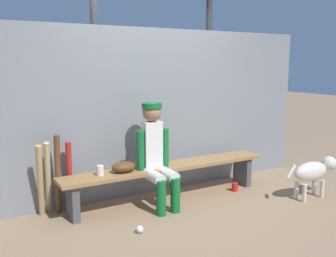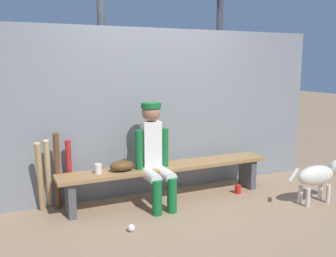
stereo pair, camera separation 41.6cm
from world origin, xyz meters
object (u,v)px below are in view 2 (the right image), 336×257
bat_aluminum_red (69,174)px  bat_wood_tan (40,177)px  bat_wood_natural (48,174)px  player_seated (155,152)px  bat_wood_dark (57,172)px  dog (319,175)px  dugout_bench (168,172)px  cup_on_bench (98,169)px  baseball_glove (122,166)px  cup_on_ground (238,189)px  baseball (131,228)px

bat_aluminum_red → bat_wood_tan: size_ratio=0.96×
bat_wood_natural → player_seated: bearing=-18.2°
bat_wood_dark → dog: size_ratio=1.08×
bat_aluminum_red → bat_wood_natural: 0.23m
dugout_bench → bat_wood_dark: bat_wood_dark is taller
bat_wood_dark → player_seated: bearing=-15.9°
bat_wood_natural → cup_on_bench: 0.57m
bat_aluminum_red → cup_on_bench: (0.28, -0.24, 0.09)m
bat_wood_dark → cup_on_bench: (0.42, -0.19, 0.03)m
bat_wood_natural → baseball_glove: bearing=-19.1°
bat_wood_dark → bat_wood_natural: 0.12m
dugout_bench → bat_wood_dark: (-1.27, 0.20, 0.11)m
bat_wood_dark → dugout_bench: bearing=-8.8°
bat_wood_natural → cup_on_bench: bearing=-27.3°
dog → baseball_glove: bearing=159.2°
player_seated → cup_on_bench: size_ratio=10.93×
dugout_bench → bat_wood_natural: bat_wood_natural is taller
bat_wood_tan → cup_on_ground: bat_wood_tan is taller
bat_aluminum_red → bat_wood_tan: bearing=-170.8°
baseball → player_seated: bearing=48.8°
dugout_bench → bat_aluminum_red: bat_aluminum_red is taller
bat_wood_dark → bat_wood_tan: 0.19m
baseball_glove → bat_wood_tan: (-0.88, 0.19, -0.08)m
dog → player_seated: bearing=158.3°
player_seated → cup_on_ground: (1.12, -0.06, -0.59)m
bat_wood_tan → baseball: bearing=-48.4°
bat_wood_natural → dog: (2.96, -1.10, -0.08)m
bat_wood_dark → dog: bearing=-19.6°
player_seated → cup_on_ground: bearing=-3.3°
dugout_bench → bat_wood_natural: size_ratio=3.15×
dugout_bench → bat_aluminum_red: (-1.13, 0.24, 0.06)m
baseball_glove → bat_wood_dark: (-0.69, 0.20, -0.04)m
bat_aluminum_red → dog: (2.73, -1.07, -0.07)m
bat_wood_natural → baseball: bat_wood_natural is taller
baseball_glove → baseball: baseball_glove is taller
player_seated → bat_wood_natural: size_ratio=1.43×
dugout_bench → bat_wood_natural: bearing=168.7°
baseball_glove → dog: bearing=-20.8°
dugout_bench → cup_on_ground: bearing=-10.5°
dugout_bench → baseball_glove: (-0.58, 0.00, 0.15)m
baseball_glove → baseball: (-0.12, -0.66, -0.46)m
bat_aluminum_red → cup_on_ground: (2.04, -0.41, -0.35)m
bat_aluminum_red → bat_wood_tan: bat_wood_tan is taller
cup_on_ground → dog: (0.69, -0.66, 0.28)m
cup_on_ground → bat_aluminum_red: bearing=168.6°
cup_on_ground → bat_wood_natural: bearing=169.0°
player_seated → baseball_glove: bearing=164.0°
dog → cup_on_bench: bearing=161.2°
dugout_bench → player_seated: size_ratio=2.20×
bat_wood_natural → baseball: bearing=-54.7°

